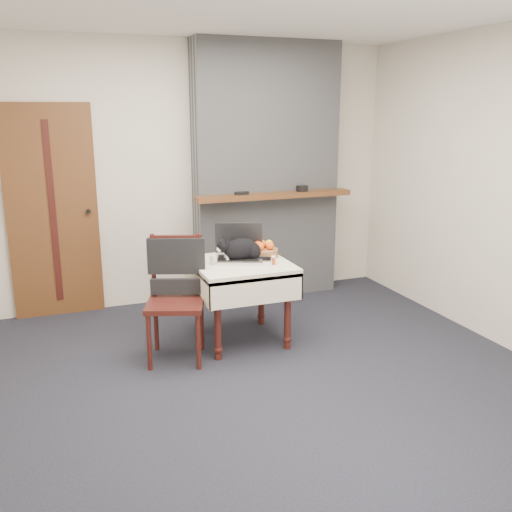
{
  "coord_description": "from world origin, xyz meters",
  "views": [
    {
      "loc": [
        -1.28,
        -3.62,
        1.95
      ],
      "look_at": [
        0.34,
        0.67,
        0.75
      ],
      "focal_mm": 40.0,
      "sensor_mm": 36.0,
      "label": 1
    }
  ],
  "objects": [
    {
      "name": "side_table",
      "position": [
        0.23,
        0.72,
        0.59
      ],
      "size": [
        0.78,
        0.78,
        0.7
      ],
      "color": "#3E1511",
      "rests_on": "ground"
    },
    {
      "name": "door",
      "position": [
        -1.2,
        1.97,
        1.0
      ],
      "size": [
        0.82,
        0.1,
        2.0
      ],
      "color": "brown",
      "rests_on": "ground"
    },
    {
      "name": "pill_bottle",
      "position": [
        0.45,
        0.56,
        0.74
      ],
      "size": [
        0.04,
        0.04,
        0.07
      ],
      "color": "#9A4013",
      "rests_on": "side_table"
    },
    {
      "name": "laptop",
      "position": [
        0.24,
        0.82,
        0.78
      ],
      "size": [
        0.5,
        0.47,
        0.3
      ],
      "rotation": [
        0.0,
        0.0,
        -0.36
      ],
      "color": "#B7B7BC",
      "rests_on": "side_table"
    },
    {
      "name": "desk_clutter",
      "position": [
        0.36,
        0.8,
        0.7
      ],
      "size": [
        0.13,
        0.09,
        0.01
      ],
      "primitive_type": "cube",
      "rotation": [
        0.0,
        0.0,
        0.57
      ],
      "color": "black",
      "rests_on": "side_table"
    },
    {
      "name": "fruit_basket",
      "position": [
        0.48,
        0.83,
        0.75
      ],
      "size": [
        0.24,
        0.24,
        0.14
      ],
      "color": "brown",
      "rests_on": "side_table"
    },
    {
      "name": "room_shell",
      "position": [
        0.0,
        0.46,
        1.76
      ],
      "size": [
        4.52,
        4.01,
        2.61
      ],
      "color": "beige",
      "rests_on": "ground"
    },
    {
      "name": "chimney",
      "position": [
        0.9,
        1.85,
        1.3
      ],
      "size": [
        1.62,
        0.48,
        2.6
      ],
      "color": "gray",
      "rests_on": "ground"
    },
    {
      "name": "chair",
      "position": [
        -0.35,
        0.64,
        0.63
      ],
      "size": [
        0.56,
        0.55,
        0.98
      ],
      "rotation": [
        0.0,
        0.0,
        -0.33
      ],
      "color": "#3E1511",
      "rests_on": "ground"
    },
    {
      "name": "cat",
      "position": [
        0.25,
        0.76,
        0.79
      ],
      "size": [
        0.45,
        0.21,
        0.22
      ],
      "rotation": [
        0.0,
        0.0,
        -0.05
      ],
      "color": "black",
      "rests_on": "side_table"
    },
    {
      "name": "ground",
      "position": [
        0.0,
        0.0,
        0.0
      ],
      "size": [
        4.5,
        4.5,
        0.0
      ],
      "primitive_type": "plane",
      "color": "black",
      "rests_on": "ground"
    },
    {
      "name": "cream_jar",
      "position": [
        -0.0,
        0.74,
        0.74
      ],
      "size": [
        0.07,
        0.07,
        0.08
      ],
      "primitive_type": "cylinder",
      "color": "silver",
      "rests_on": "side_table"
    }
  ]
}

